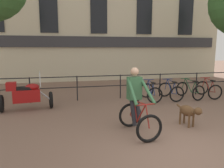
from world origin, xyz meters
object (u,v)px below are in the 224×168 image
object	(u,v)px
parked_bicycle_mid_right	(190,90)
parked_bicycle_far_end	(208,89)
parked_motorcycle	(26,95)
cyclist_with_bike	(137,104)
parked_bicycle_near_lamp	(151,92)
dog	(189,111)
parked_bicycle_mid_left	(171,91)

from	to	relation	value
parked_bicycle_mid_right	parked_bicycle_far_end	distance (m)	0.93
parked_motorcycle	parked_bicycle_far_end	world-z (taller)	parked_motorcycle
cyclist_with_bike	parked_bicycle_far_end	world-z (taller)	cyclist_with_bike
parked_bicycle_mid_right	cyclist_with_bike	bearing A→B (deg)	32.97
parked_bicycle_mid_right	parked_bicycle_far_end	size ratio (longest dim) A/B	1.02
parked_bicycle_far_end	parked_bicycle_near_lamp	bearing A→B (deg)	5.77
dog	parked_bicycle_far_end	bearing A→B (deg)	31.17
cyclist_with_bike	parked_bicycle_far_end	xyz separation A→B (m)	(4.54, 3.23, -0.41)
dog	parked_bicycle_near_lamp	world-z (taller)	parked_bicycle_near_lamp
parked_bicycle_mid_left	parked_motorcycle	bearing A→B (deg)	3.55
cyclist_with_bike	parked_bicycle_mid_left	xyz separation A→B (m)	(2.68, 3.23, -0.41)
cyclist_with_bike	parked_bicycle_near_lamp	xyz separation A→B (m)	(1.75, 3.23, -0.41)
cyclist_with_bike	parked_bicycle_near_lamp	world-z (taller)	cyclist_with_bike
parked_motorcycle	parked_bicycle_mid_left	bearing A→B (deg)	-92.69
dog	parked_bicycle_mid_right	distance (m)	3.75
parked_bicycle_far_end	dog	bearing A→B (deg)	52.60
dog	parked_motorcycle	distance (m)	5.46
cyclist_with_bike	parked_bicycle_mid_right	distance (m)	4.86
parked_bicycle_mid_right	parked_bicycle_mid_left	bearing A→B (deg)	-8.80
dog	parked_bicycle_mid_right	size ratio (longest dim) A/B	0.77
parked_bicycle_mid_right	parked_bicycle_far_end	world-z (taller)	same
parked_motorcycle	parked_bicycle_mid_right	distance (m)	6.76
cyclist_with_bike	parked_motorcycle	xyz separation A→B (m)	(-3.13, 2.83, -0.20)
cyclist_with_bike	parked_bicycle_mid_left	size ratio (longest dim) A/B	1.52
parked_motorcycle	parked_bicycle_near_lamp	bearing A→B (deg)	-91.94
parked_bicycle_mid_left	parked_bicycle_mid_right	distance (m)	0.93
parked_bicycle_near_lamp	parked_bicycle_far_end	size ratio (longest dim) A/B	0.98
parked_motorcycle	parked_bicycle_mid_left	world-z (taller)	parked_motorcycle
parked_bicycle_mid_right	parked_bicycle_far_end	bearing A→B (deg)	171.19
cyclist_with_bike	parked_bicycle_mid_right	bearing A→B (deg)	35.72
dog	parked_bicycle_far_end	xyz separation A→B (m)	(2.96, 3.16, -0.07)
cyclist_with_bike	parked_bicycle_near_lamp	distance (m)	3.70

